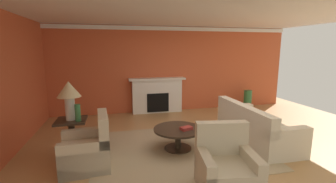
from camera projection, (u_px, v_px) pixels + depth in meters
name	position (u px, v px, depth m)	size (l,w,h in m)	color
ground_plane	(203.00, 143.00, 5.14)	(9.88, 9.88, 0.00)	tan
wall_fireplace	(171.00, 69.00, 7.72)	(8.20, 0.12, 2.76)	#C65633
wall_window	(3.00, 85.00, 4.31)	(0.12, 6.38, 2.76)	#C65633
ceiling_panel	(201.00, 13.00, 4.93)	(8.20, 6.38, 0.06)	white
crown_moulding	(171.00, 29.00, 7.41)	(8.20, 0.08, 0.12)	white
area_rug	(178.00, 149.00, 4.83)	(3.37, 2.65, 0.01)	tan
fireplace	(157.00, 96.00, 7.56)	(1.80, 0.35, 1.13)	white
sofa	(255.00, 128.00, 5.20)	(0.90, 2.10, 0.85)	beige
armchair_near_window	(88.00, 151.00, 4.04)	(0.85, 0.85, 0.95)	#C1B293
armchair_facing_fireplace	(226.00, 170.00, 3.39)	(0.91, 0.91, 0.95)	#C1B293
coffee_table	(178.00, 134.00, 4.77)	(1.00, 1.00, 0.45)	#2D2319
side_table	(72.00, 134.00, 4.55)	(0.56, 0.56, 0.70)	#2D2319
table_lamp	(69.00, 93.00, 4.40)	(0.44, 0.44, 0.75)	beige
vase_tall_corner	(248.00, 100.00, 8.01)	(0.26, 0.26, 0.65)	#33703D
vase_on_side_table	(78.00, 113.00, 4.39)	(0.10, 0.10, 0.32)	#33703D
book_red_cover	(186.00, 128.00, 4.67)	(0.24, 0.14, 0.06)	maroon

